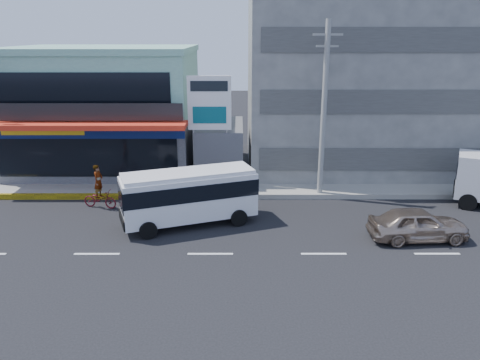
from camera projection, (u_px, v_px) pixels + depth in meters
name	position (u px, v px, depth m)	size (l,w,h in m)	color
ground	(210.00, 254.00, 20.57)	(120.00, 120.00, 0.00)	black
sidewalk	(298.00, 184.00, 29.59)	(70.00, 5.00, 0.30)	gray
shop_building	(107.00, 112.00, 32.65)	(12.40, 11.70, 8.00)	#3F3F43
concrete_building	(364.00, 67.00, 32.76)	(16.00, 12.00, 14.00)	gray
gap_structure	(220.00, 150.00, 31.48)	(3.00, 6.00, 3.50)	#3F3F43
satellite_dish	(219.00, 126.00, 29.97)	(1.50, 1.50, 0.15)	slate
billboard	(210.00, 109.00, 27.85)	(2.60, 0.18, 6.90)	gray
utility_pole_near	(324.00, 110.00, 26.07)	(1.60, 0.30, 10.00)	#999993
minibus	(189.00, 193.00, 23.27)	(6.99, 4.29, 2.79)	silver
sedan	(418.00, 224.00, 21.78)	(1.83, 4.54, 1.55)	tan
motorcycle_rider	(100.00, 194.00, 25.77)	(2.02, 1.08, 2.46)	#4D0B13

